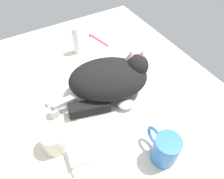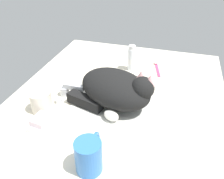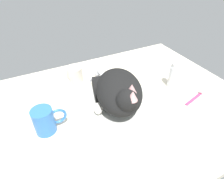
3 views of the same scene
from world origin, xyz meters
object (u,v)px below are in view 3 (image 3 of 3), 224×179
soap_bar (63,85)px  toothbrush (196,97)px  toothpaste_bottle (173,76)px  coffee_mug (45,121)px  cat (119,91)px  faucet (100,76)px  rinse_cup (75,74)px

soap_bar → toothbrush: bearing=-32.6°
toothpaste_bottle → coffee_mug: bearing=-178.6°
cat → faucet: bearing=88.7°
cat → rinse_cup: 27.40cm
toothbrush → coffee_mug: bearing=170.2°
rinse_cup → coffee_mug: bearing=-126.3°
rinse_cup → toothpaste_bottle: toothpaste_bottle is taller
faucet → soap_bar: (-18.26, 0.79, -0.14)cm
coffee_mug → soap_bar: coffee_mug is taller
coffee_mug → toothbrush: coffee_mug is taller
coffee_mug → toothpaste_bottle: bearing=1.4°
coffee_mug → toothbrush: 62.99cm
faucet → toothpaste_bottle: 34.30cm
faucet → coffee_mug: bearing=-145.1°
soap_bar → toothpaste_bottle: size_ratio=0.52×
toothpaste_bottle → cat: bearing=-178.4°
soap_bar → toothpaste_bottle: (46.36, -20.20, 3.34)cm
faucet → toothbrush: faucet is taller
coffee_mug → toothpaste_bottle: 57.94cm
cat → coffee_mug: bearing=-178.9°
cat → toothpaste_bottle: (28.55, 0.82, -1.58)cm
soap_bar → toothpaste_bottle: 50.68cm
cat → rinse_cup: size_ratio=4.41×
faucet → toothbrush: 44.97cm
rinse_cup → cat: bearing=-67.2°
rinse_cup → soap_bar: (-7.26, -4.05, -1.52)cm
cat → toothbrush: bearing=-19.0°
rinse_cup → toothbrush: rinse_cup is taller
faucet → cat: 20.79cm
faucet → rinse_cup: rinse_cup is taller
faucet → cat: cat is taller
toothbrush → rinse_cup: bearing=139.9°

